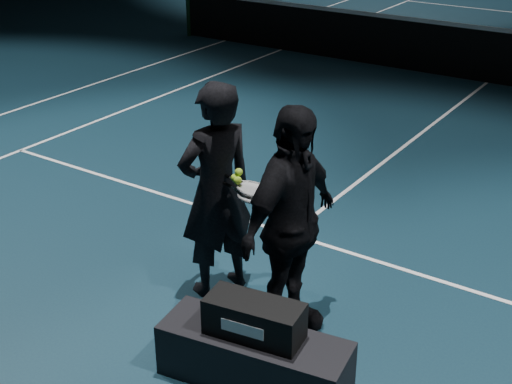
# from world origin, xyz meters

# --- Properties ---
(floor) EXTENTS (36.00, 36.00, 0.00)m
(floor) POSITION_xyz_m (0.00, 0.00, 0.00)
(floor) COLOR #0E2432
(floor) RESTS_ON ground
(court_lines) EXTENTS (10.98, 23.78, 0.01)m
(court_lines) POSITION_xyz_m (0.00, 0.00, 0.00)
(court_lines) COLOR white
(court_lines) RESTS_ON floor
(net_post_left) EXTENTS (0.10, 0.10, 1.10)m
(net_post_left) POSITION_xyz_m (-6.40, 0.00, 0.55)
(net_post_left) COLOR black
(net_post_left) RESTS_ON floor
(net_mesh) EXTENTS (12.80, 0.02, 0.86)m
(net_mesh) POSITION_xyz_m (0.00, 0.00, 0.45)
(net_mesh) COLOR black
(net_mesh) RESTS_ON floor
(net_tape) EXTENTS (12.80, 0.03, 0.07)m
(net_tape) POSITION_xyz_m (0.00, 0.00, 0.92)
(net_tape) COLOR white
(net_tape) RESTS_ON net_mesh
(player_bench) EXTENTS (1.44, 0.66, 0.41)m
(player_bench) POSITION_xyz_m (0.94, -8.46, 0.21)
(player_bench) COLOR black
(player_bench) RESTS_ON floor
(racket_bag) EXTENTS (0.73, 0.39, 0.28)m
(racket_bag) POSITION_xyz_m (0.94, -8.46, 0.55)
(racket_bag) COLOR black
(racket_bag) RESTS_ON player_bench
(bag_signature) EXTENTS (0.32, 0.05, 0.09)m
(bag_signature) POSITION_xyz_m (0.94, -8.61, 0.55)
(bag_signature) COLOR white
(bag_signature) RESTS_ON racket_bag
(player_a) EXTENTS (0.68, 0.81, 1.90)m
(player_a) POSITION_xyz_m (-0.02, -7.59, 0.95)
(player_a) COLOR black
(player_a) RESTS_ON floor
(player_b) EXTENTS (0.53, 1.14, 1.90)m
(player_b) POSITION_xyz_m (0.81, -7.77, 0.95)
(player_b) COLOR black
(player_b) RESTS_ON floor
(racket_lower) EXTENTS (0.71, 0.36, 0.03)m
(racket_lower) POSITION_xyz_m (0.42, -7.69, 1.05)
(racket_lower) COLOR black
(racket_lower) RESTS_ON player_a
(racket_upper) EXTENTS (0.70, 0.31, 0.10)m
(racket_upper) POSITION_xyz_m (0.38, -7.64, 1.09)
(racket_upper) COLOR black
(racket_upper) RESTS_ON player_b
(tennis_balls) EXTENTS (0.12, 0.10, 0.12)m
(tennis_balls) POSITION_xyz_m (0.23, -7.64, 1.16)
(tennis_balls) COLOR #AEE430
(tennis_balls) RESTS_ON racket_upper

